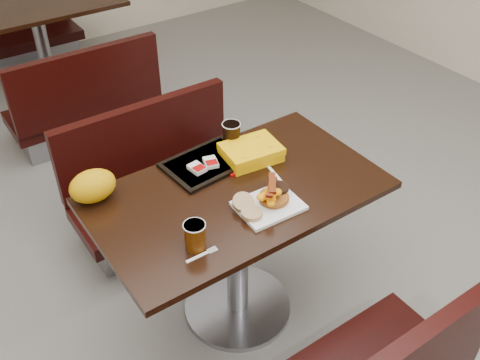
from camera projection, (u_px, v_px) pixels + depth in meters
floor at (238, 308)px, 2.72m from camera, size 6.00×7.00×0.01m
table_near at (238, 254)px, 2.49m from camera, size 1.20×0.70×0.75m
bench_near_n at (164, 179)px, 2.95m from camera, size 1.00×0.46×0.72m
table_far at (44, 52)px, 4.18m from camera, size 1.20×0.70×0.75m
bench_far_s at (79, 91)px, 3.73m from camera, size 1.00×0.46×0.72m
bench_far_n at (17, 25)px, 4.64m from camera, size 1.00×0.46×0.72m
platter at (269, 206)px, 2.17m from camera, size 0.26×0.21×0.01m
pancake_stack at (274, 197)px, 2.18m from camera, size 0.15×0.15×0.03m
sausage_patty at (279, 188)px, 2.20m from camera, size 0.09×0.09×0.01m
scrambled_eggs at (270, 196)px, 2.13m from camera, size 0.10×0.08×0.05m
bacon_strips at (271, 186)px, 2.13m from camera, size 0.15×0.15×0.01m
muffin_bottom at (252, 214)px, 2.11m from camera, size 0.10×0.10×0.02m
muffin_top at (243, 202)px, 2.14m from camera, size 0.11×0.11×0.05m
coffee_cup_near at (195, 236)px, 1.97m from camera, size 0.08×0.08×0.11m
fork at (197, 257)px, 1.96m from camera, size 0.13×0.02×0.00m
knife at (278, 177)px, 2.33m from camera, size 0.04×0.17×0.00m
condiment_ketchup at (234, 174)px, 2.34m from camera, size 0.04×0.03×0.01m
tray at (207, 163)px, 2.40m from camera, size 0.38×0.28×0.02m
hashbrown_sleeve_left at (197, 168)px, 2.33m from camera, size 0.06×0.08×0.02m
hashbrown_sleeve_right at (211, 162)px, 2.37m from camera, size 0.07×0.09×0.02m
coffee_cup_far at (231, 134)px, 2.46m from camera, size 0.08×0.08×0.11m
clamshell at (251, 152)px, 2.42m from camera, size 0.27×0.21×0.07m
paper_bag at (93, 186)px, 2.18m from camera, size 0.22×0.18×0.13m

